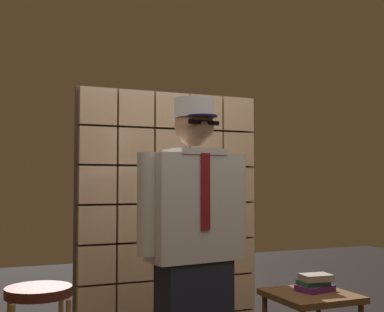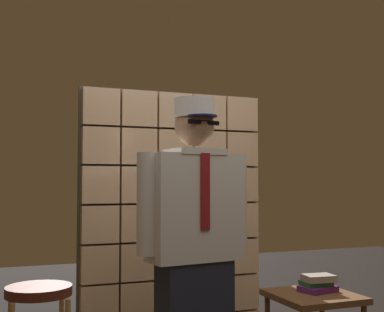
{
  "view_description": "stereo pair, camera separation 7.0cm",
  "coord_description": "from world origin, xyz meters",
  "views": [
    {
      "loc": [
        -1.33,
        -2.25,
        1.3
      ],
      "look_at": [
        -0.25,
        0.36,
        1.45
      ],
      "focal_mm": 46.88,
      "sensor_mm": 36.0,
      "label": 1
    },
    {
      "loc": [
        -1.26,
        -2.27,
        1.3
      ],
      "look_at": [
        -0.25,
        0.36,
        1.45
      ],
      "focal_mm": 46.88,
      "sensor_mm": 36.0,
      "label": 2
    }
  ],
  "objects": [
    {
      "name": "glass_block_wall",
      "position": [
        0.0,
        1.41,
        1.0
      ],
      "size": [
        1.46,
        0.1,
        2.04
      ],
      "color": "#E0B78C",
      "rests_on": "ground"
    },
    {
      "name": "standing_person",
      "position": [
        -0.22,
        0.41,
        0.93
      ],
      "size": [
        0.72,
        0.34,
        1.78
      ],
      "rotation": [
        0.0,
        0.0,
        0.14
      ],
      "color": "#1E2333",
      "rests_on": "ground"
    },
    {
      "name": "side_table",
      "position": [
        0.67,
        0.54,
        0.5
      ],
      "size": [
        0.52,
        0.52,
        0.58
      ],
      "color": "brown",
      "rests_on": "ground"
    },
    {
      "name": "book_stack",
      "position": [
        0.72,
        0.57,
        0.63
      ],
      "size": [
        0.26,
        0.21,
        0.11
      ],
      "color": "#591E66",
      "rests_on": "side_table"
    }
  ]
}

